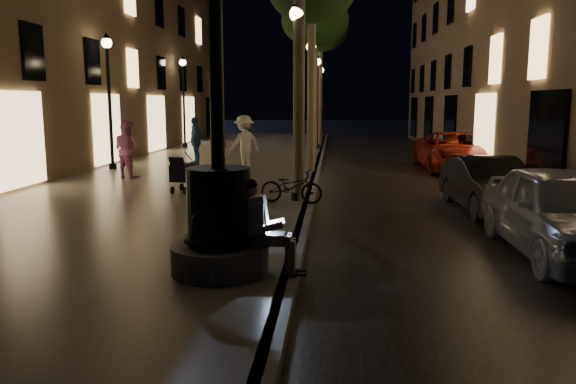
# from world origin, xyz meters

# --- Properties ---
(ground) EXTENTS (120.00, 120.00, 0.00)m
(ground) POSITION_xyz_m (0.00, 15.00, 0.00)
(ground) COLOR black
(ground) RESTS_ON ground
(cobble_lane) EXTENTS (6.00, 45.00, 0.02)m
(cobble_lane) POSITION_xyz_m (3.00, 15.00, 0.01)
(cobble_lane) COLOR black
(cobble_lane) RESTS_ON ground
(promenade) EXTENTS (8.00, 45.00, 0.20)m
(promenade) POSITION_xyz_m (-4.00, 15.00, 0.10)
(promenade) COLOR slate
(promenade) RESTS_ON ground
(curb_strip) EXTENTS (0.25, 45.00, 0.20)m
(curb_strip) POSITION_xyz_m (0.00, 15.00, 0.10)
(curb_strip) COLOR #59595B
(curb_strip) RESTS_ON ground
(fountain_lamppost) EXTENTS (1.40, 1.40, 5.21)m
(fountain_lamppost) POSITION_xyz_m (-1.00, 2.00, 1.21)
(fountain_lamppost) COLOR #59595B
(fountain_lamppost) RESTS_ON promenade
(seated_man_laptop) EXTENTS (0.98, 0.33, 1.35)m
(seated_man_laptop) POSITION_xyz_m (-0.39, 2.00, 0.91)
(seated_man_laptop) COLOR gray
(seated_man_laptop) RESTS_ON promenade
(tree_third) EXTENTS (3.00, 3.00, 7.20)m
(tree_third) POSITION_xyz_m (-0.30, 20.00, 6.14)
(tree_third) COLOR #6B604C
(tree_third) RESTS_ON promenade
(tree_far) EXTENTS (3.00, 3.00, 7.50)m
(tree_far) POSITION_xyz_m (-0.22, 26.00, 6.43)
(tree_far) COLOR #6B604C
(tree_far) RESTS_ON promenade
(lamp_curb_a) EXTENTS (0.36, 0.36, 4.81)m
(lamp_curb_a) POSITION_xyz_m (-0.30, 8.00, 3.24)
(lamp_curb_a) COLOR black
(lamp_curb_a) RESTS_ON promenade
(lamp_curb_b) EXTENTS (0.36, 0.36, 4.81)m
(lamp_curb_b) POSITION_xyz_m (-0.30, 16.00, 3.24)
(lamp_curb_b) COLOR black
(lamp_curb_b) RESTS_ON promenade
(lamp_curb_c) EXTENTS (0.36, 0.36, 4.81)m
(lamp_curb_c) POSITION_xyz_m (-0.30, 24.00, 3.24)
(lamp_curb_c) COLOR black
(lamp_curb_c) RESTS_ON promenade
(lamp_curb_d) EXTENTS (0.36, 0.36, 4.81)m
(lamp_curb_d) POSITION_xyz_m (-0.30, 32.00, 3.24)
(lamp_curb_d) COLOR black
(lamp_curb_d) RESTS_ON promenade
(lamp_left_b) EXTENTS (0.36, 0.36, 4.81)m
(lamp_left_b) POSITION_xyz_m (-7.40, 14.00, 3.24)
(lamp_left_b) COLOR black
(lamp_left_b) RESTS_ON promenade
(lamp_left_c) EXTENTS (0.36, 0.36, 4.81)m
(lamp_left_c) POSITION_xyz_m (-7.40, 24.00, 3.24)
(lamp_left_c) COLOR black
(lamp_left_c) RESTS_ON promenade
(stroller) EXTENTS (0.55, 1.08, 1.08)m
(stroller) POSITION_xyz_m (-3.41, 8.90, 0.74)
(stroller) COLOR black
(stroller) RESTS_ON promenade
(car_front) EXTENTS (1.83, 4.50, 1.53)m
(car_front) POSITION_xyz_m (4.49, 4.03, 0.76)
(car_front) COLOR #B5B7BD
(car_front) RESTS_ON ground
(car_second) EXTENTS (1.65, 4.06, 1.31)m
(car_second) POSITION_xyz_m (4.30, 7.94, 0.66)
(car_second) COLOR black
(car_second) RESTS_ON ground
(car_third) EXTENTS (2.56, 5.35, 1.47)m
(car_third) POSITION_xyz_m (5.20, 16.15, 0.74)
(car_third) COLOR maroon
(car_third) RESTS_ON ground
(pedestrian_red) EXTENTS (0.68, 0.70, 1.62)m
(pedestrian_red) POSITION_xyz_m (-3.09, 12.16, 1.01)
(pedestrian_red) COLOR #D04829
(pedestrian_red) RESTS_ON promenade
(pedestrian_pink) EXTENTS (1.09, 0.99, 1.83)m
(pedestrian_pink) POSITION_xyz_m (-5.93, 11.58, 1.11)
(pedestrian_pink) COLOR #C669A2
(pedestrian_pink) RESTS_ON promenade
(pedestrian_white) EXTENTS (1.41, 1.38, 1.94)m
(pedestrian_white) POSITION_xyz_m (-2.55, 13.97, 1.17)
(pedestrian_white) COLOR white
(pedestrian_white) RESTS_ON promenade
(pedestrian_blue) EXTENTS (0.92, 1.15, 1.83)m
(pedestrian_blue) POSITION_xyz_m (-4.74, 15.66, 1.12)
(pedestrian_blue) COLOR navy
(pedestrian_blue) RESTS_ON promenade
(bicycle) EXTENTS (1.59, 0.80, 0.80)m
(bicycle) POSITION_xyz_m (-0.40, 7.59, 0.60)
(bicycle) COLOR black
(bicycle) RESTS_ON promenade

